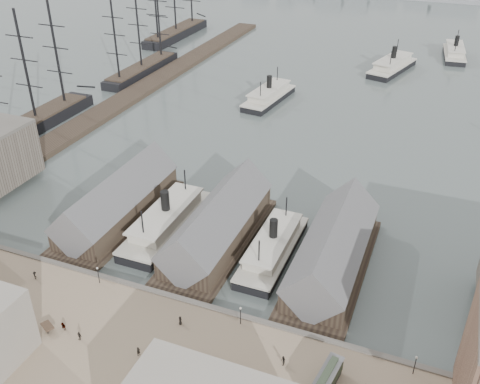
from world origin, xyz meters
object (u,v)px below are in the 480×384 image
at_px(tram, 326,382).
at_px(horse_cart_center, 57,326).
at_px(ferry_docked_west, 167,221).
at_px(horse_cart_right, 171,377).

bearing_deg(tram, horse_cart_center, -165.04).
xyz_separation_m(ferry_docked_west, horse_cart_center, (-1.51, -37.30, 0.20)).
distance_m(tram, horse_cart_center, 47.34).
bearing_deg(horse_cart_right, ferry_docked_west, 29.55).
bearing_deg(ferry_docked_west, horse_cart_right, -60.39).
xyz_separation_m(ferry_docked_west, tram, (45.56, -32.23, 1.14)).
xyz_separation_m(ferry_docked_west, horse_cart_right, (22.53, -39.64, 0.18)).
bearing_deg(horse_cart_right, tram, -72.23).
distance_m(horse_cart_center, horse_cart_right, 24.15).
relative_size(tram, horse_cart_center, 2.03).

